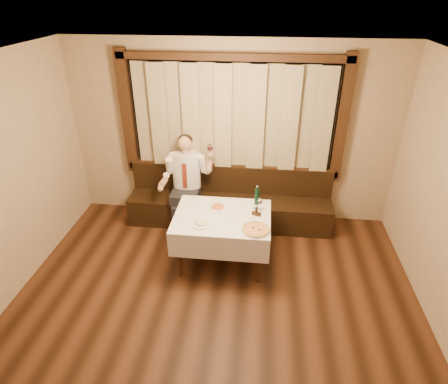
# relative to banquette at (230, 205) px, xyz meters

# --- Properties ---
(room) EXTENTS (5.01, 6.01, 2.81)m
(room) POSITION_rel_banquette_xyz_m (-0.00, -1.75, 1.19)
(room) COLOR black
(room) RESTS_ON ground
(banquette) EXTENTS (3.20, 0.61, 0.94)m
(banquette) POSITION_rel_banquette_xyz_m (0.00, 0.00, 0.00)
(banquette) COLOR black
(banquette) RESTS_ON ground
(dining_table) EXTENTS (1.27, 0.97, 0.76)m
(dining_table) POSITION_rel_banquette_xyz_m (0.00, -1.02, 0.34)
(dining_table) COLOR black
(dining_table) RESTS_ON ground
(pizza) EXTENTS (0.36, 0.36, 0.04)m
(pizza) POSITION_rel_banquette_xyz_m (0.45, -1.32, 0.46)
(pizza) COLOR white
(pizza) RESTS_ON dining_table
(pasta_red) EXTENTS (0.27, 0.27, 0.09)m
(pasta_red) POSITION_rel_banquette_xyz_m (-0.08, -0.84, 0.48)
(pasta_red) COLOR white
(pasta_red) RESTS_ON dining_table
(pasta_cream) EXTENTS (0.27, 0.27, 0.09)m
(pasta_cream) POSITION_rel_banquette_xyz_m (-0.24, -1.25, 0.48)
(pasta_cream) COLOR white
(pasta_cream) RESTS_ON dining_table
(green_bottle) EXTENTS (0.06, 0.06, 0.29)m
(green_bottle) POSITION_rel_banquette_xyz_m (0.44, -0.68, 0.57)
(green_bottle) COLOR #0E4227
(green_bottle) RESTS_ON dining_table
(table_wine_glass) EXTENTS (0.07, 0.07, 0.18)m
(table_wine_glass) POSITION_rel_banquette_xyz_m (0.48, -0.84, 0.58)
(table_wine_glass) COLOR white
(table_wine_glass) RESTS_ON dining_table
(cruet_caddy) EXTENTS (0.13, 0.10, 0.12)m
(cruet_caddy) POSITION_rel_banquette_xyz_m (0.44, -0.96, 0.49)
(cruet_caddy) COLOR black
(cruet_caddy) RESTS_ON dining_table
(seated_man) EXTENTS (0.82, 0.61, 1.47)m
(seated_man) POSITION_rel_banquette_xyz_m (-0.67, -0.09, 0.53)
(seated_man) COLOR black
(seated_man) RESTS_ON ground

